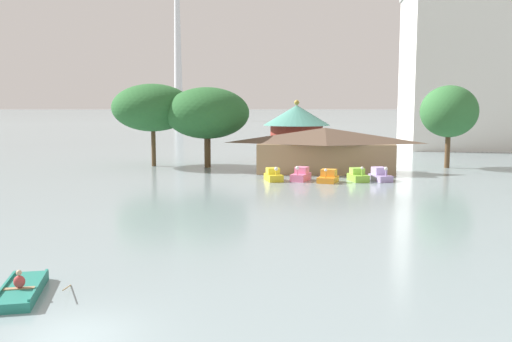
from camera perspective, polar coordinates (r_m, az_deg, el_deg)
ground_plane at (r=19.62m, az=-18.47°, el=-16.01°), size 2000.00×2000.00×0.00m
rowboat_with_rower at (r=24.11m, az=-23.12°, el=-11.31°), size 3.94×4.27×1.15m
pedal_boat_yellow at (r=54.80m, az=1.82°, el=-0.49°), size 2.09×2.75×1.51m
pedal_boat_pink at (r=55.17m, az=4.68°, el=-0.43°), size 2.16×2.93×1.58m
pedal_boat_orange at (r=54.24m, az=7.49°, el=-0.65°), size 2.29×2.82×1.47m
pedal_boat_lime at (r=55.58m, az=10.51°, el=-0.51°), size 2.06×2.96×1.58m
pedal_boat_lavender at (r=56.25m, az=12.73°, el=-0.45°), size 2.23×3.00×1.52m
boathouse at (r=61.81m, az=7.15°, el=2.27°), size 16.08×6.14×5.02m
green_roof_pavilion at (r=74.71m, az=4.22°, el=4.30°), size 9.10×9.10×8.21m
shoreline_tree_tall_left at (r=68.97m, az=-10.65°, el=6.46°), size 9.91×9.91×10.11m
shoreline_tree_mid at (r=66.70m, az=-5.09°, el=5.99°), size 10.17×10.17×9.65m
shoreline_tree_right at (r=69.78m, az=19.37°, el=5.83°), size 6.74×6.74×9.86m
background_building_block at (r=103.69m, az=22.80°, el=9.73°), size 27.59×15.82×27.33m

